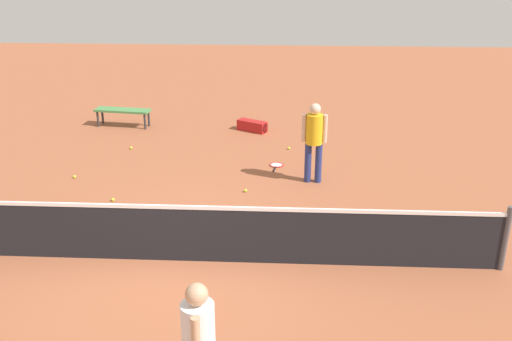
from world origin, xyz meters
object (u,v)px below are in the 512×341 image
object	(u,v)px
tennis_ball_stray_left	(289,148)
tennis_ball_stray_right	(113,200)
tennis_racket_near_player	(276,165)
tennis_ball_by_net	(246,191)
courtside_bench	(123,112)
player_near_side	(314,136)
equipment_bag	(253,126)
tennis_ball_midcourt	(131,148)
tennis_ball_baseline	(158,237)
tennis_ball_near_player	(75,177)

from	to	relation	value
tennis_ball_stray_left	tennis_ball_stray_right	bearing A→B (deg)	42.71
tennis_racket_near_player	tennis_ball_by_net	size ratio (longest dim) A/B	9.11
tennis_ball_by_net	tennis_ball_stray_right	distance (m)	2.63
tennis_ball_by_net	courtside_bench	xyz separation A→B (m)	(3.63, -4.24, 0.38)
player_near_side	courtside_bench	distance (m)	6.20
tennis_ball_by_net	equipment_bag	distance (m)	3.99
tennis_ball_midcourt	tennis_ball_baseline	distance (m)	4.73
player_near_side	tennis_ball_stray_left	xyz separation A→B (m)	(0.50, -1.98, -0.98)
tennis_ball_near_player	equipment_bag	xyz separation A→B (m)	(-3.64, -3.45, 0.11)
player_near_side	tennis_ball_baseline	distance (m)	3.93
tennis_ball_near_player	tennis_ball_by_net	world-z (taller)	same
tennis_racket_near_player	tennis_ball_stray_left	size ratio (longest dim) A/B	9.11
tennis_ball_baseline	equipment_bag	size ratio (longest dim) A/B	0.08
tennis_ball_near_player	tennis_ball_stray_right	size ratio (longest dim) A/B	1.00
tennis_ball_stray_left	courtside_bench	size ratio (longest dim) A/B	0.04
tennis_ball_midcourt	equipment_bag	distance (m)	3.29
tennis_ball_near_player	equipment_bag	size ratio (longest dim) A/B	0.08
player_near_side	tennis_ball_by_net	bearing A→B (deg)	24.38
tennis_racket_near_player	tennis_ball_midcourt	xyz separation A→B (m)	(3.55, -0.93, 0.02)
tennis_ball_midcourt	courtside_bench	bearing A→B (deg)	-70.00
tennis_ball_midcourt	tennis_ball_stray_right	size ratio (longest dim) A/B	1.00
player_near_side	courtside_bench	world-z (taller)	player_near_side
tennis_racket_near_player	tennis_ball_stray_left	bearing A→B (deg)	-104.31
courtside_bench	tennis_ball_stray_right	bearing A→B (deg)	102.46
equipment_bag	tennis_ball_near_player	bearing A→B (deg)	43.48
tennis_racket_near_player	equipment_bag	xyz separation A→B (m)	(0.66, -2.50, 0.13)
equipment_bag	tennis_ball_midcourt	bearing A→B (deg)	28.52
tennis_racket_near_player	tennis_ball_near_player	distance (m)	4.41
tennis_ball_near_player	tennis_ball_midcourt	bearing A→B (deg)	-111.70
courtside_bench	equipment_bag	bearing A→B (deg)	175.98
player_near_side	tennis_ball_stray_left	bearing A→B (deg)	-75.83
player_near_side	tennis_racket_near_player	bearing A→B (deg)	-48.12
tennis_ball_by_net	courtside_bench	distance (m)	5.59
player_near_side	courtside_bench	xyz separation A→B (m)	(5.00, -3.62, -0.59)
tennis_ball_by_net	tennis_ball_near_player	bearing A→B (deg)	-8.28
tennis_racket_near_player	tennis_ball_by_net	xyz separation A→B (m)	(0.59, 1.49, 0.02)
player_near_side	equipment_bag	world-z (taller)	player_near_side
tennis_ball_by_net	courtside_bench	size ratio (longest dim) A/B	0.04
equipment_bag	tennis_ball_by_net	bearing A→B (deg)	91.05
equipment_bag	tennis_ball_stray_left	bearing A→B (deg)	124.20
courtside_bench	tennis_ball_stray_left	bearing A→B (deg)	159.95
tennis_ball_near_player	courtside_bench	bearing A→B (deg)	-91.32
tennis_ball_near_player	equipment_bag	world-z (taller)	equipment_bag
tennis_ball_near_player	equipment_bag	distance (m)	5.02
tennis_racket_near_player	tennis_ball_by_net	distance (m)	1.61
tennis_ball_by_net	tennis_ball_midcourt	size ratio (longest dim) A/B	1.00
tennis_racket_near_player	tennis_ball_stray_left	xyz separation A→B (m)	(-0.28, -1.11, 0.02)
tennis_ball_midcourt	equipment_bag	size ratio (longest dim) A/B	0.08
tennis_ball_near_player	tennis_ball_by_net	xyz separation A→B (m)	(-3.71, 0.54, 0.00)
tennis_racket_near_player	tennis_ball_stray_left	world-z (taller)	tennis_ball_stray_left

